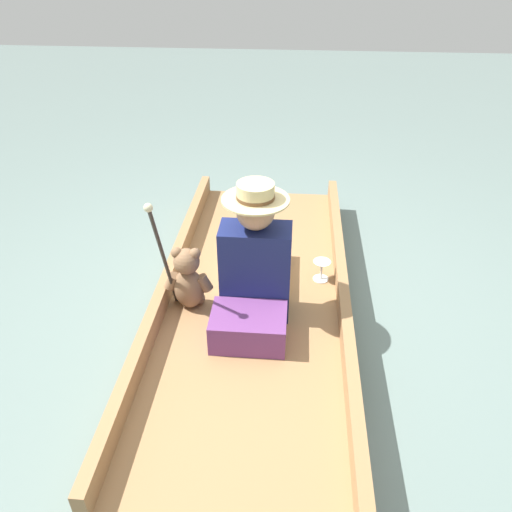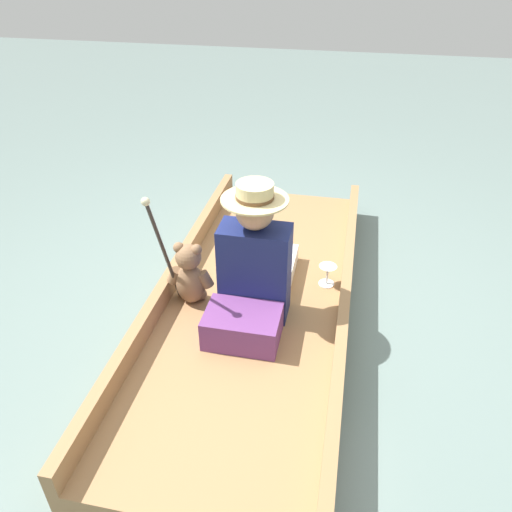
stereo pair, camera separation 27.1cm
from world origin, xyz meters
TOP-DOWN VIEW (x-y plane):
  - ground_plane at (0.00, 0.00)m, footprint 16.00×16.00m
  - punt_boat at (0.00, 0.00)m, footprint 1.11×2.82m
  - seat_cushion at (0.01, -0.38)m, footprint 0.40×0.28m
  - seated_person at (0.02, -0.05)m, footprint 0.38×0.77m
  - teddy_bear at (-0.36, -0.12)m, footprint 0.28×0.17m
  - wine_glass at (0.41, 0.20)m, footprint 0.11×0.11m
  - walking_cane at (-0.45, -0.26)m, footprint 0.04×0.33m

SIDE VIEW (x-z plane):
  - ground_plane at x=0.00m, z-range 0.00..0.00m
  - punt_boat at x=0.00m, z-range -0.05..0.21m
  - seat_cushion at x=0.01m, z-range 0.13..0.30m
  - wine_glass at x=0.41m, z-range 0.16..0.30m
  - teddy_bear at x=-0.36m, z-range 0.11..0.52m
  - seated_person at x=0.02m, z-range 0.02..0.82m
  - walking_cane at x=-0.45m, z-range 0.20..1.00m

